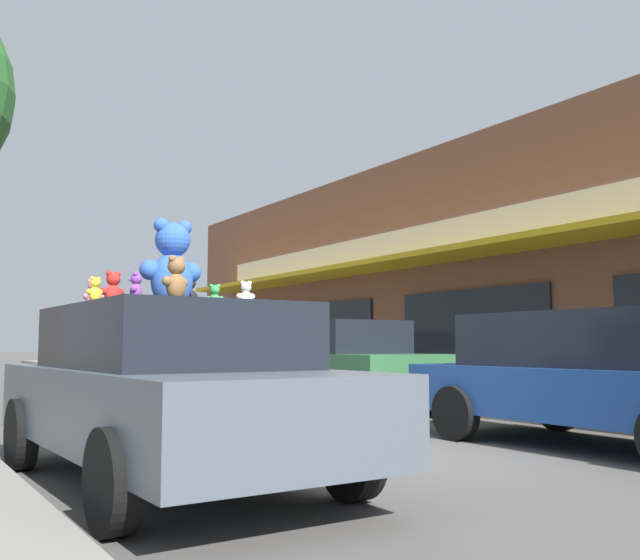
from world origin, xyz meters
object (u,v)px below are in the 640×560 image
Objects in this scene: teddy_bear_yellow at (95,290)px; teddy_bear_white at (246,295)px; teddy_bear_teal at (169,296)px; teddy_bear_red at (113,289)px; teddy_bear_green at (215,297)px; teddy_bear_purple at (136,287)px; teddy_bear_pink at (94,294)px; plush_art_car at (169,388)px; teddy_bear_giant at (172,265)px; parked_car_far_center at (339,364)px; teddy_bear_brown at (176,279)px; teddy_bear_black at (188,293)px; parked_car_far_left at (602,374)px; parked_car_far_right at (203,359)px.

teddy_bear_yellow is 0.89× the size of teddy_bear_white.
teddy_bear_teal is at bearing -64.36° from teddy_bear_white.
teddy_bear_green is at bearing 170.74° from teddy_bear_red.
teddy_bear_purple is 0.84× the size of teddy_bear_pink.
teddy_bear_giant is at bearing 68.03° from plush_art_car.
teddy_bear_yellow is 0.44m from teddy_bear_purple.
teddy_bear_giant reaches higher than parked_car_far_center.
teddy_bear_yellow is at bearing -81.19° from teddy_bear_brown.
teddy_bear_white is at bearing 77.72° from teddy_bear_black.
plush_art_car is 1.09m from teddy_bear_white.
parked_car_far_center is at bearing -123.90° from teddy_bear_white.
teddy_bear_red is 1.25× the size of teddy_bear_green.
teddy_bear_yellow is at bearing -122.35° from teddy_bear_purple.
parked_car_far_left is at bearing -174.91° from teddy_bear_green.
teddy_bear_yellow reaches higher than parked_car_far_center.
teddy_bear_yellow is at bearing -116.89° from parked_car_far_right.
teddy_bear_yellow is at bearing 8.47° from teddy_bear_black.
teddy_bear_green is at bearing 177.11° from teddy_bear_giant.
plush_art_car is at bearing 130.18° from teddy_bear_red.
parked_car_far_left is 5.61m from parked_car_far_center.
teddy_bear_white is 0.98× the size of teddy_bear_green.
teddy_bear_pink is at bearing -33.79° from teddy_bear_black.
teddy_bear_white is at bearing -131.02° from parked_car_far_center.
plush_art_car is 1.06m from teddy_bear_purple.
teddy_bear_brown is 0.08× the size of parked_car_far_center.
teddy_bear_white reaches higher than parked_car_far_left.
plush_art_car is 1.33m from teddy_bear_teal.
teddy_bear_purple reaches higher than parked_car_far_right.
teddy_bear_teal is 0.08× the size of parked_car_far_right.
parked_car_far_right is at bearing -124.68° from teddy_bear_teal.
parked_car_far_center reaches higher than parked_car_far_right.
parked_car_far_right is (5.54, 11.74, -0.83)m from teddy_bear_purple.
parked_car_far_right is at bearing -140.27° from teddy_bear_brown.
teddy_bear_red reaches higher than parked_car_far_right.
plush_art_car is 0.99× the size of parked_car_far_left.
parked_car_far_right is at bearing -118.70° from teddy_bear_giant.
teddy_bear_pink reaches higher than teddy_bear_yellow.
plush_art_car is 18.77× the size of teddy_bear_white.
teddy_bear_giant is 0.19× the size of parked_car_far_center.
teddy_bear_green is at bearing -73.95° from teddy_bear_white.
parked_car_far_center is at bearing -90.00° from parked_car_far_right.
teddy_bear_giant is at bearing 62.22° from teddy_bear_teal.
teddy_bear_giant is 3.36× the size of teddy_bear_green.
plush_art_car is 14.67× the size of teddy_bear_red.
parked_car_far_center is 6.36m from parked_car_far_right.
plush_art_car is 1.11m from teddy_bear_green.
teddy_bear_red is 1.32× the size of teddy_bear_purple.
teddy_bear_white is 0.05× the size of parked_car_far_left.
teddy_bear_teal is (1.01, 1.01, 0.05)m from teddy_bear_yellow.
teddy_bear_yellow is 1.40m from teddy_bear_black.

